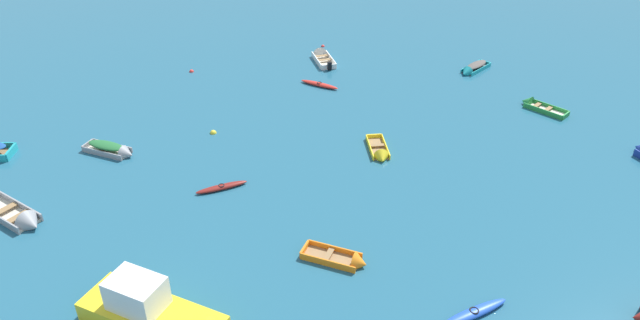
{
  "coord_description": "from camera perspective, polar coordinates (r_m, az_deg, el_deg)",
  "views": [
    {
      "loc": [
        -0.91,
        -4.4,
        18.21
      ],
      "look_at": [
        0.0,
        24.57,
        0.15
      ],
      "focal_mm": 33.32,
      "sensor_mm": 36.0,
      "label": 1
    }
  ],
  "objects": [
    {
      "name": "rowboat_grey_far_right",
      "position": [
        32.97,
        -26.73,
        -5.13
      ],
      "size": [
        4.26,
        3.55,
        1.21
      ],
      "color": "beige",
      "rests_on": "ground_plane"
    },
    {
      "name": "kayak_red_cluster_outer",
      "position": [
        43.32,
        -0.06,
        7.27
      ],
      "size": [
        2.84,
        1.95,
        0.29
      ],
      "color": "red",
      "rests_on": "ground_plane"
    },
    {
      "name": "motor_launch_yellow_far_left",
      "position": [
        24.8,
        -14.99,
        -14.37
      ],
      "size": [
        6.81,
        4.71,
        2.6
      ],
      "color": "yellow",
      "rests_on": "ground_plane"
    },
    {
      "name": "mooring_buoy_between_boats_left",
      "position": [
        46.79,
        -12.23,
        8.28
      ],
      "size": [
        0.35,
        0.35,
        0.35
      ],
      "primitive_type": "sphere",
      "color": "red",
      "rests_on": "ground_plane"
    },
    {
      "name": "mooring_buoy_central",
      "position": [
        50.6,
        0.28,
        10.84
      ],
      "size": [
        0.31,
        0.31,
        0.31
      ],
      "primitive_type": "sphere",
      "color": "red",
      "rests_on": "ground_plane"
    },
    {
      "name": "rowboat_turquoise_back_row_right",
      "position": [
        47.13,
        14.44,
        8.5
      ],
      "size": [
        2.92,
        2.88,
        0.9
      ],
      "color": "#4C4C51",
      "rests_on": "ground_plane"
    },
    {
      "name": "rowboat_grey_near_camera",
      "position": [
        36.92,
        -19.2,
        0.93
      ],
      "size": [
        3.4,
        2.23,
        0.96
      ],
      "color": "beige",
      "rests_on": "ground_plane"
    },
    {
      "name": "rowboat_orange_outer_left",
      "position": [
        27.24,
        2.67,
        -9.63
      ],
      "size": [
        3.2,
        2.13,
        0.97
      ],
      "color": "#99754C",
      "rests_on": "ground_plane"
    },
    {
      "name": "rowboat_green_distant_center",
      "position": [
        42.81,
        19.89,
        4.97
      ],
      "size": [
        2.89,
        2.97,
        0.95
      ],
      "color": "beige",
      "rests_on": "ground_plane"
    },
    {
      "name": "kayak_maroon_outer_right",
      "position": [
        32.32,
        -9.44,
        -2.58
      ],
      "size": [
        2.8,
        1.47,
        0.27
      ],
      "color": "maroon",
      "rests_on": "ground_plane"
    },
    {
      "name": "mooring_buoy_far_field",
      "position": [
        37.77,
        -10.21,
        2.56
      ],
      "size": [
        0.4,
        0.4,
        0.4
      ],
      "primitive_type": "sphere",
      "color": "yellow",
      "rests_on": "ground_plane"
    },
    {
      "name": "kayak_blue_near_right",
      "position": [
        25.71,
        14.55,
        -14.02
      ],
      "size": [
        3.24,
        1.89,
        0.32
      ],
      "color": "blue",
      "rests_on": "ground_plane"
    },
    {
      "name": "rowboat_yellow_back_row_center",
      "position": [
        34.9,
        5.8,
        0.58
      ],
      "size": [
        1.2,
        3.02,
        0.92
      ],
      "color": "#99754C",
      "rests_on": "ground_plane"
    },
    {
      "name": "rowboat_white_far_back",
      "position": [
        48.05,
        0.12,
        9.91
      ],
      "size": [
        1.93,
        3.65,
        1.13
      ],
      "color": "beige",
      "rests_on": "ground_plane"
    }
  ]
}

